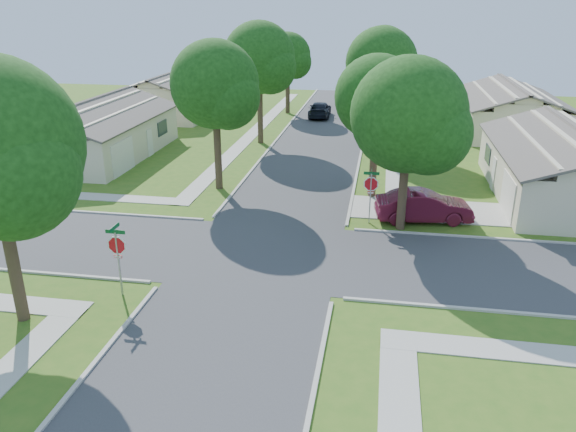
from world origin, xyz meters
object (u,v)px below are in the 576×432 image
Objects in this scene: stop_sign_ne at (371,186)px; house_ne_far at (509,114)px; tree_w_far at (288,58)px; car_driveway at (424,206)px; house_nw_near at (95,136)px; tree_e_mid at (382,66)px; tree_ne_corner at (410,120)px; car_curb_east at (348,99)px; car_curb_west at (320,110)px; tree_w_mid at (260,61)px; house_ne_near at (568,172)px; stop_sign_sw at (117,248)px; tree_e_near at (378,101)px; tree_e_far at (384,54)px; tree_w_near at (216,89)px; house_nw_far at (176,98)px.

stop_sign_ne is 26.80m from house_ne_far.
car_driveway is at bearing -66.94° from tree_w_far.
car_driveway is (-8.50, -23.50, -0.69)m from house_ne_far.
house_nw_near reaches higher than stop_sign_ne.
tree_e_mid is 16.89m from tree_ne_corner.
car_driveway is at bearing -22.02° from house_nw_near.
car_curb_west is (-2.40, -6.00, -0.09)m from car_curb_east.
tree_w_mid is 0.70× the size of house_ne_near.
car_curb_east is 0.95× the size of car_curb_west.
car_curb_east is (-6.29, 32.99, 0.00)m from car_driveway.
stop_sign_ne is 0.22× the size of house_nw_near.
stop_sign_sw is 0.59× the size of car_curb_west.
car_driveway is at bearing -52.04° from tree_e_near.
house_nw_near is at bearing -163.85° from tree_e_mid.
car_curb_east is at bearing 118.28° from house_ne_near.
tree_w_far is at bearing 107.70° from stop_sign_ne.
tree_e_far is 0.91× the size of tree_w_mid.
tree_e_near is 12.02m from tree_e_mid.
tree_w_far is at bearing 110.61° from tree_e_near.
stop_sign_sw is at bearing -121.55° from house_ne_far.
house_nw_near is at bearing -156.36° from house_ne_far.
tree_e_mid is 14.58m from house_ne_far.
house_ne_far is at bearing 68.77° from tree_ne_corner.
tree_w_near reaches higher than car_curb_east.
tree_w_near reaches higher than tree_e_far.
tree_e_mid is (0.01, 12.00, 0.61)m from tree_e_near.
house_nw_near is at bearing 153.54° from stop_sign_ne.
tree_w_mid is at bearing -89.95° from tree_w_far.
car_curb_west is at bearing 168.51° from house_ne_far.
house_nw_near reaches higher than stop_sign_sw.
car_curb_east is (-3.50, 33.79, -1.20)m from stop_sign_ne.
tree_e_near is at bearing 89.32° from stop_sign_ne.
stop_sign_sw is at bearing -60.17° from house_nw_near.
tree_e_far is 29.85m from tree_ne_corner.
house_nw_near is 22.92m from car_curb_west.
tree_ne_corner is (11.01, -29.80, 0.09)m from tree_w_far.
tree_e_mid is at bearing 69.80° from stop_sign_sw.
car_driveway is 28.35m from car_curb_west.
tree_w_mid reaches higher than tree_w_far.
tree_ne_corner reaches higher than tree_w_far.
tree_w_far is 0.59× the size of house_nw_far.
tree_ne_corner is at bearing 102.73° from car_curb_west.
tree_ne_corner reaches higher than house_ne_near.
tree_ne_corner is 5.07m from car_driveway.
house_nw_near is (-11.34, -19.01, -3.99)m from tree_w_far.
tree_e_near is 23.30m from house_ne_far.
tree_e_mid reaches higher than house_nw_far.
tree_e_far is at bearing 89.90° from stop_sign_ne.
house_nw_far is (-20.75, 10.99, -4.74)m from tree_e_mid.
tree_e_mid is 14.06m from car_curb_west.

